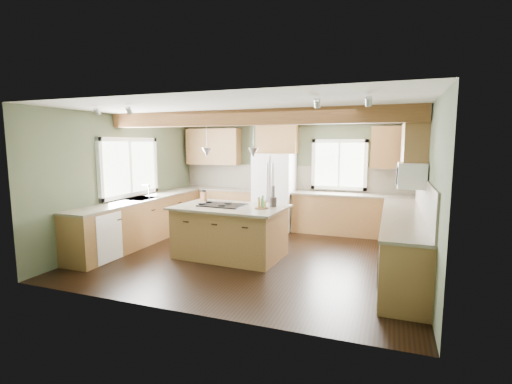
% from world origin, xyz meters
% --- Properties ---
extents(floor, '(5.60, 5.60, 0.00)m').
position_xyz_m(floor, '(0.00, 0.00, 0.00)').
color(floor, black).
rests_on(floor, ground).
extents(ceiling, '(5.60, 5.60, 0.00)m').
position_xyz_m(ceiling, '(0.00, 0.00, 2.60)').
color(ceiling, silver).
rests_on(ceiling, wall_back).
extents(wall_back, '(5.60, 0.00, 5.60)m').
position_xyz_m(wall_back, '(0.00, 2.50, 1.30)').
color(wall_back, '#454E38').
rests_on(wall_back, ground).
extents(wall_left, '(0.00, 5.00, 5.00)m').
position_xyz_m(wall_left, '(-2.80, 0.00, 1.30)').
color(wall_left, '#454E38').
rests_on(wall_left, ground).
extents(wall_right, '(0.00, 5.00, 5.00)m').
position_xyz_m(wall_right, '(2.80, 0.00, 1.30)').
color(wall_right, '#454E38').
rests_on(wall_right, ground).
extents(ceiling_beam, '(5.55, 0.26, 0.26)m').
position_xyz_m(ceiling_beam, '(0.00, -0.23, 2.47)').
color(ceiling_beam, '#553118').
rests_on(ceiling_beam, ceiling).
extents(soffit_trim, '(5.55, 0.20, 0.10)m').
position_xyz_m(soffit_trim, '(0.00, 2.40, 2.54)').
color(soffit_trim, '#553118').
rests_on(soffit_trim, ceiling).
extents(backsplash_back, '(5.58, 0.03, 0.58)m').
position_xyz_m(backsplash_back, '(0.00, 2.48, 1.21)').
color(backsplash_back, brown).
rests_on(backsplash_back, wall_back).
extents(backsplash_right, '(0.03, 3.70, 0.58)m').
position_xyz_m(backsplash_right, '(2.78, 0.05, 1.21)').
color(backsplash_right, brown).
rests_on(backsplash_right, wall_right).
extents(base_cab_back_left, '(2.02, 0.60, 0.88)m').
position_xyz_m(base_cab_back_left, '(-1.79, 2.20, 0.44)').
color(base_cab_back_left, brown).
rests_on(base_cab_back_left, floor).
extents(counter_back_left, '(2.06, 0.64, 0.04)m').
position_xyz_m(counter_back_left, '(-1.79, 2.20, 0.90)').
color(counter_back_left, '#494335').
rests_on(counter_back_left, base_cab_back_left).
extents(base_cab_back_right, '(2.62, 0.60, 0.88)m').
position_xyz_m(base_cab_back_right, '(1.49, 2.20, 0.44)').
color(base_cab_back_right, brown).
rests_on(base_cab_back_right, floor).
extents(counter_back_right, '(2.66, 0.64, 0.04)m').
position_xyz_m(counter_back_right, '(1.49, 2.20, 0.90)').
color(counter_back_right, '#494335').
rests_on(counter_back_right, base_cab_back_right).
extents(base_cab_left, '(0.60, 3.70, 0.88)m').
position_xyz_m(base_cab_left, '(-2.50, 0.05, 0.44)').
color(base_cab_left, brown).
rests_on(base_cab_left, floor).
extents(counter_left, '(0.64, 3.74, 0.04)m').
position_xyz_m(counter_left, '(-2.50, 0.05, 0.90)').
color(counter_left, '#494335').
rests_on(counter_left, base_cab_left).
extents(base_cab_right, '(0.60, 3.70, 0.88)m').
position_xyz_m(base_cab_right, '(2.50, 0.05, 0.44)').
color(base_cab_right, brown).
rests_on(base_cab_right, floor).
extents(counter_right, '(0.64, 3.74, 0.04)m').
position_xyz_m(counter_right, '(2.50, 0.05, 0.90)').
color(counter_right, '#494335').
rests_on(counter_right, base_cab_right).
extents(upper_cab_back_left, '(1.40, 0.35, 0.90)m').
position_xyz_m(upper_cab_back_left, '(-1.99, 2.33, 1.95)').
color(upper_cab_back_left, brown).
rests_on(upper_cab_back_left, wall_back).
extents(upper_cab_over_fridge, '(0.96, 0.35, 0.70)m').
position_xyz_m(upper_cab_over_fridge, '(-0.30, 2.33, 2.15)').
color(upper_cab_over_fridge, brown).
rests_on(upper_cab_over_fridge, wall_back).
extents(upper_cab_right, '(0.35, 2.20, 0.90)m').
position_xyz_m(upper_cab_right, '(2.62, 0.90, 1.95)').
color(upper_cab_right, brown).
rests_on(upper_cab_right, wall_right).
extents(upper_cab_back_corner, '(0.90, 0.35, 0.90)m').
position_xyz_m(upper_cab_back_corner, '(2.30, 2.33, 1.95)').
color(upper_cab_back_corner, brown).
rests_on(upper_cab_back_corner, wall_back).
extents(window_left, '(0.04, 1.60, 1.05)m').
position_xyz_m(window_left, '(-2.78, 0.05, 1.55)').
color(window_left, white).
rests_on(window_left, wall_left).
extents(window_back, '(1.10, 0.04, 1.00)m').
position_xyz_m(window_back, '(1.15, 2.48, 1.55)').
color(window_back, white).
rests_on(window_back, wall_back).
extents(sink, '(0.50, 0.65, 0.03)m').
position_xyz_m(sink, '(-2.50, 0.05, 0.91)').
color(sink, '#262628').
rests_on(sink, counter_left).
extents(faucet, '(0.02, 0.02, 0.28)m').
position_xyz_m(faucet, '(-2.32, 0.05, 1.05)').
color(faucet, '#B2B2B7').
rests_on(faucet, sink).
extents(dishwasher, '(0.60, 0.60, 0.84)m').
position_xyz_m(dishwasher, '(-2.49, -1.25, 0.43)').
color(dishwasher, white).
rests_on(dishwasher, floor).
extents(oven, '(0.60, 0.72, 0.84)m').
position_xyz_m(oven, '(2.49, -1.25, 0.43)').
color(oven, white).
rests_on(oven, floor).
extents(microwave, '(0.40, 0.70, 0.38)m').
position_xyz_m(microwave, '(2.58, -0.05, 1.55)').
color(microwave, white).
rests_on(microwave, wall_right).
extents(pendant_left, '(0.18, 0.18, 0.16)m').
position_xyz_m(pendant_left, '(-0.86, -0.20, 1.88)').
color(pendant_left, '#B2B2B7').
rests_on(pendant_left, ceiling).
extents(pendant_right, '(0.18, 0.18, 0.16)m').
position_xyz_m(pendant_right, '(0.06, -0.25, 1.88)').
color(pendant_right, '#B2B2B7').
rests_on(pendant_right, ceiling).
extents(refrigerator, '(0.90, 0.74, 1.80)m').
position_xyz_m(refrigerator, '(-0.30, 2.12, 0.90)').
color(refrigerator, silver).
rests_on(refrigerator, floor).
extents(island, '(1.89, 1.22, 0.88)m').
position_xyz_m(island, '(-0.40, -0.23, 0.44)').
color(island, olive).
rests_on(island, floor).
extents(island_top, '(2.02, 1.35, 0.04)m').
position_xyz_m(island_top, '(-0.40, -0.23, 0.90)').
color(island_top, '#494335').
rests_on(island_top, island).
extents(cooktop, '(0.82, 0.57, 0.02)m').
position_xyz_m(cooktop, '(-0.55, -0.22, 0.93)').
color(cooktop, black).
rests_on(cooktop, island_top).
extents(knife_block, '(0.13, 0.11, 0.18)m').
position_xyz_m(knife_block, '(-1.10, 0.11, 1.01)').
color(knife_block, brown).
rests_on(knife_block, island_top).
extents(utensil_crock, '(0.13, 0.13, 0.17)m').
position_xyz_m(utensil_crock, '(0.34, -0.01, 1.01)').
color(utensil_crock, '#3F3532').
rests_on(utensil_crock, island_top).
extents(bottle_tray, '(0.30, 0.30, 0.21)m').
position_xyz_m(bottle_tray, '(0.19, -0.23, 1.03)').
color(bottle_tray, brown).
rests_on(bottle_tray, island_top).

